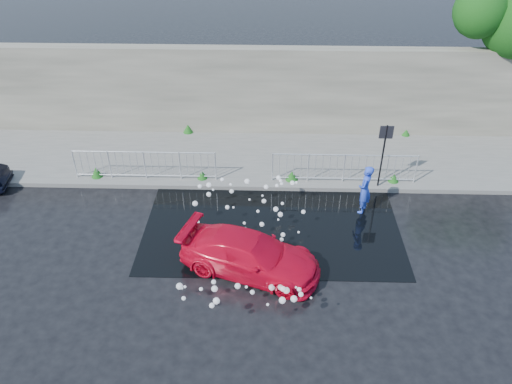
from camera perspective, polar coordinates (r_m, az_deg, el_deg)
ground at (r=15.19m, az=-0.08°, el=-6.00°), size 90.00×90.00×0.00m
pavement at (r=19.22m, az=0.37°, el=3.90°), size 30.00×4.00×0.15m
curb at (r=17.53m, az=0.21°, el=0.58°), size 30.00×0.25×0.16m
retaining_wall at (r=20.36m, az=0.53°, el=11.50°), size 30.00×0.60×3.50m
puddle at (r=15.95m, az=1.82°, el=-3.68°), size 8.00×5.00×0.01m
sign_post at (r=17.19m, az=14.43°, el=5.08°), size 0.45×0.06×2.50m
railing_left at (r=18.00m, az=-12.61°, el=3.13°), size 5.05×0.05×1.10m
railing_right at (r=17.67m, az=10.03°, el=2.82°), size 5.05×0.05×1.10m
weeds at (r=18.65m, az=-1.28°, el=3.71°), size 12.17×3.93×0.39m
water_spray at (r=14.40m, az=-0.65°, el=-5.09°), size 3.52×5.70×1.00m
red_car at (r=13.97m, az=-0.67°, el=-7.19°), size 4.27×2.78×1.15m
person at (r=16.40m, az=12.34°, el=0.26°), size 0.60×0.73×1.70m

